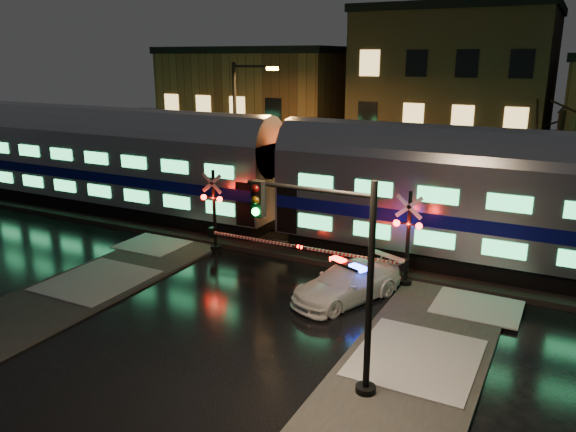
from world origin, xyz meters
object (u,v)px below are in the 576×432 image
object	(u,v)px
crossing_signal_right	(398,248)
police_car	(347,283)
crossing_signal_left	(220,220)
streetlight	(240,128)
traffic_light	(336,281)

from	to	relation	value
crossing_signal_right	police_car	bearing A→B (deg)	-120.14
police_car	crossing_signal_left	xyz separation A→B (m)	(-7.10, 2.13, 0.92)
police_car	crossing_signal_right	world-z (taller)	crossing_signal_right
crossing_signal_right	crossing_signal_left	world-z (taller)	crossing_signal_right
police_car	streetlight	bearing A→B (deg)	162.22
crossing_signal_left	traffic_light	bearing A→B (deg)	-40.84
crossing_signal_right	traffic_light	size ratio (longest dim) A/B	0.93
police_car	crossing_signal_right	size ratio (longest dim) A/B	0.92
police_car	streetlight	size ratio (longest dim) A/B	0.59
crossing_signal_right	crossing_signal_left	size ratio (longest dim) A/B	1.00
police_car	crossing_signal_right	distance (m)	2.63
crossing_signal_left	streetlight	xyz separation A→B (m)	(-3.08, 6.70, 3.30)
traffic_light	streetlight	size ratio (longest dim) A/B	0.70
crossing_signal_right	crossing_signal_left	bearing A→B (deg)	-180.00
traffic_light	police_car	bearing A→B (deg)	101.91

